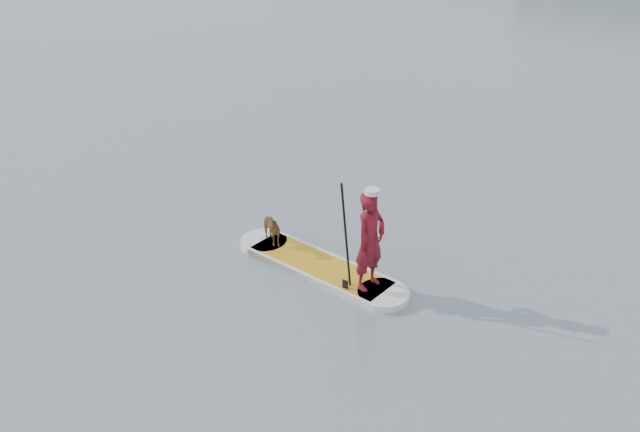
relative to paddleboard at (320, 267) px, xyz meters
The scene contains 6 objects.
ground 5.40m from the paddleboard, 136.09° to the left, with size 140.00×140.00×0.00m, color slate.
paddleboard is the anchor object (origin of this frame).
paddler 1.28m from the paddleboard, ahead, with size 0.57×0.38×1.57m, color maroon.
white_cap 1.92m from the paddleboard, ahead, with size 0.22×0.22×0.07m, color silver.
dog 1.15m from the paddleboard, behind, with size 0.29×0.64×0.54m, color brown.
paddle 1.08m from the paddleboard, 23.02° to the right, with size 0.10×0.30×2.00m.
Camera 1 is at (9.90, -11.44, 6.19)m, focal length 40.00 mm.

